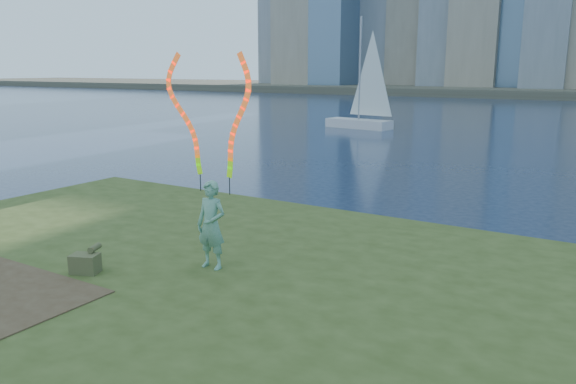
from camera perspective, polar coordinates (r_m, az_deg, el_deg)
The scene contains 5 objects.
ground at distance 10.11m, azimuth -7.15°, elevation -11.79°, with size 320.00×320.00×0.00m, color #192640.
grassy_knoll at distance 8.49m, azimuth -17.31°, elevation -14.70°, with size 20.00×18.00×0.80m.
woman_with_ribbons at distance 9.41m, azimuth -7.76°, elevation 0.69°, with size 2.00×0.38×3.91m.
canvas_bag at distance 9.99m, azimuth -19.85°, elevation -6.75°, with size 0.53×0.60×0.43m.
sailboat at distance 40.08m, azimuth 7.54°, elevation 8.30°, with size 5.11×2.24×7.67m.
Camera 1 is at (5.88, -7.11, 4.13)m, focal length 35.00 mm.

